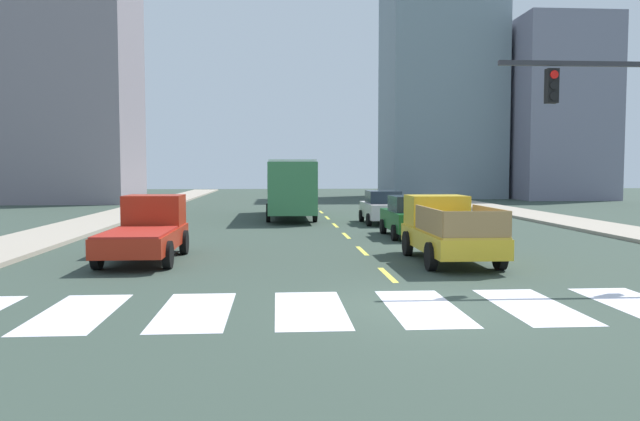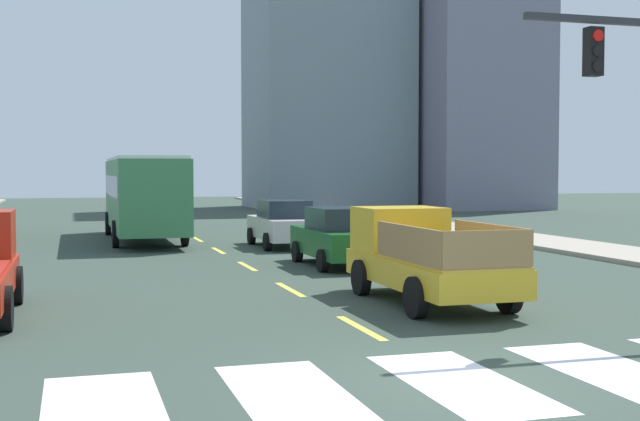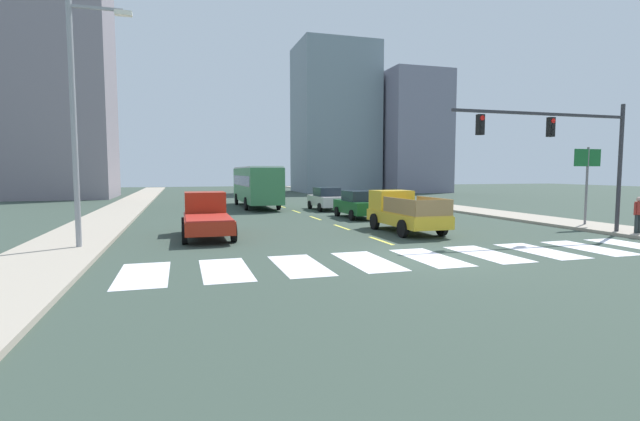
{
  "view_description": "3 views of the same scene",
  "coord_description": "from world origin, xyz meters",
  "views": [
    {
      "loc": [
        -2.95,
        -12.43,
        2.8
      ],
      "look_at": [
        -1.04,
        15.05,
        1.01
      ],
      "focal_mm": 35.27,
      "sensor_mm": 36.0,
      "label": 1
    },
    {
      "loc": [
        -4.89,
        -9.92,
        2.79
      ],
      "look_at": [
        2.75,
        15.77,
        1.52
      ],
      "focal_mm": 46.94,
      "sensor_mm": 36.0,
      "label": 2
    },
    {
      "loc": [
        -8.05,
        -13.78,
        2.91
      ],
      "look_at": [
        -1.11,
        9.28,
        0.89
      ],
      "focal_mm": 25.89,
      "sensor_mm": 36.0,
      "label": 3
    }
  ],
  "objects": [
    {
      "name": "pickup_stakebed",
      "position": [
        2.29,
        6.58,
        0.94
      ],
      "size": [
        2.18,
        5.2,
        1.96
      ],
      "rotation": [
        0.0,
        0.0,
        -0.03
      ],
      "color": "gold",
      "rests_on": "ground"
    },
    {
      "name": "lane_dash_3",
      "position": [
        0.0,
        19.0,
        0.0
      ],
      "size": [
        0.16,
        2.4,
        0.01
      ],
      "primitive_type": "cube",
      "color": "#DED244",
      "rests_on": "ground"
    },
    {
      "name": "traffic_signal_gantry",
      "position": [
        8.51,
        2.7,
        4.2
      ],
      "size": [
        9.02,
        0.27,
        6.0
      ],
      "color": "#2D2D33",
      "rests_on": "ground"
    },
    {
      "name": "lane_dash_4",
      "position": [
        0.0,
        24.0,
        0.0
      ],
      "size": [
        0.16,
        2.4,
        0.01
      ],
      "primitive_type": "cube",
      "color": "#DED244",
      "rests_on": "ground"
    },
    {
      "name": "streetlight_left",
      "position": [
        -11.57,
        4.97,
        4.97
      ],
      "size": [
        2.2,
        0.28,
        9.0
      ],
      "color": "gray",
      "rests_on": "ground"
    },
    {
      "name": "crosswalk_stripe_0",
      "position": [
        -9.15,
        0.0,
        0.0
      ],
      "size": [
        1.4,
        3.51,
        0.01
      ],
      "primitive_type": "cube",
      "color": "silver",
      "rests_on": "ground"
    },
    {
      "name": "lane_dash_5",
      "position": [
        0.0,
        29.0,
        0.0
      ],
      "size": [
        0.16,
        2.4,
        0.01
      ],
      "primitive_type": "cube",
      "color": "#DED244",
      "rests_on": "ground"
    },
    {
      "name": "crosswalk_stripe_7",
      "position": [
        6.86,
        0.0,
        0.0
      ],
      "size": [
        1.4,
        3.51,
        0.01
      ],
      "primitive_type": "cube",
      "color": "silver",
      "rests_on": "ground"
    },
    {
      "name": "sedan_far",
      "position": [
        2.52,
        19.72,
        0.86
      ],
      "size": [
        2.02,
        4.4,
        1.72
      ],
      "rotation": [
        0.0,
        0.0,
        -0.03
      ],
      "color": "silver",
      "rests_on": "ground"
    },
    {
      "name": "lane_dash_7",
      "position": [
        0.0,
        39.0,
        0.0
      ],
      "size": [
        0.16,
        2.4,
        0.01
      ],
      "primitive_type": "cube",
      "color": "#DED244",
      "rests_on": "ground"
    },
    {
      "name": "lane_dash_6",
      "position": [
        0.0,
        34.0,
        0.0
      ],
      "size": [
        0.16,
        2.4,
        0.01
      ],
      "primitive_type": "cube",
      "color": "#DED244",
      "rests_on": "ground"
    },
    {
      "name": "direction_sign_green",
      "position": [
        12.35,
        5.39,
        3.03
      ],
      "size": [
        1.7,
        0.12,
        4.2
      ],
      "color": "slate",
      "rests_on": "ground"
    },
    {
      "name": "crosswalk_stripe_6",
      "position": [
        4.58,
        0.0,
        0.0
      ],
      "size": [
        1.4,
        3.51,
        0.01
      ],
      "primitive_type": "cube",
      "color": "silver",
      "rests_on": "ground"
    },
    {
      "name": "sidewalk_right",
      "position": [
        12.38,
        18.0,
        0.07
      ],
      "size": [
        3.18,
        110.0,
        0.15
      ],
      "primitive_type": "cube",
      "color": "#A29685",
      "rests_on": "ground"
    },
    {
      "name": "crosswalk_stripe_8",
      "position": [
        9.15,
        0.0,
        0.0
      ],
      "size": [
        1.4,
        3.51,
        0.01
      ],
      "primitive_type": "cube",
      "color": "silver",
      "rests_on": "ground"
    },
    {
      "name": "crosswalk_stripe_1",
      "position": [
        -6.86,
        0.0,
        0.0
      ],
      "size": [
        1.4,
        3.51,
        0.01
      ],
      "primitive_type": "cube",
      "color": "silver",
      "rests_on": "ground"
    },
    {
      "name": "sidewalk_left",
      "position": [
        -12.38,
        18.0,
        0.07
      ],
      "size": [
        3.18,
        110.0,
        0.15
      ],
      "primitive_type": "cube",
      "color": "#A29685",
      "rests_on": "ground"
    },
    {
      "name": "block_mid_left",
      "position": [
        23.92,
        47.95,
        8.5
      ],
      "size": [
        8.7,
        11.65,
        17.0
      ],
      "primitive_type": "cube",
      "color": "slate",
      "rests_on": "ground"
    },
    {
      "name": "crosswalk_stripe_5",
      "position": [
        2.29,
        0.0,
        0.0
      ],
      "size": [
        1.4,
        3.51,
        0.01
      ],
      "primitive_type": "cube",
      "color": "silver",
      "rests_on": "ground"
    },
    {
      "name": "lane_dash_2",
      "position": [
        0.0,
        14.0,
        0.0
      ],
      "size": [
        0.16,
        2.4,
        0.01
      ],
      "primitive_type": "cube",
      "color": "#DED244",
      "rests_on": "ground"
    },
    {
      "name": "crosswalk_stripe_3",
      "position": [
        -2.29,
        0.0,
        0.0
      ],
      "size": [
        1.4,
        3.51,
        0.01
      ],
      "primitive_type": "cube",
      "color": "silver",
      "rests_on": "ground"
    },
    {
      "name": "sedan_near_left",
      "position": [
        2.61,
        13.32,
        0.86
      ],
      "size": [
        2.02,
        4.4,
        1.72
      ],
      "rotation": [
        0.0,
        0.0,
        0.02
      ],
      "color": "#175623",
      "rests_on": "ground"
    },
    {
      "name": "lane_dash_0",
      "position": [
        0.0,
        4.0,
        0.0
      ],
      "size": [
        0.16,
        2.4,
        0.01
      ],
      "primitive_type": "cube",
      "color": "#DED244",
      "rests_on": "ground"
    },
    {
      "name": "lane_dash_1",
      "position": [
        0.0,
        9.0,
        0.0
      ],
      "size": [
        0.16,
        2.4,
        0.01
      ],
      "primitive_type": "cube",
      "color": "#DED244",
      "rests_on": "ground"
    },
    {
      "name": "ground_plane",
      "position": [
        0.0,
        0.0,
        0.0
      ],
      "size": [
        160.0,
        160.0,
        0.0
      ],
      "primitive_type": "plane",
      "color": "#324138"
    },
    {
      "name": "crosswalk_stripe_4",
      "position": [
        -0.0,
        0.0,
        0.0
      ],
      "size": [
        1.4,
        3.51,
        0.01
      ],
      "primitive_type": "cube",
      "color": "silver",
      "rests_on": "ground"
    },
    {
      "name": "pickup_dark",
      "position": [
        -7.0,
        7.5,
        0.92
      ],
      "size": [
        2.18,
        5.2,
        1.96
      ],
      "rotation": [
        0.0,
        0.0,
        0.04
      ],
      "color": "#A62411",
      "rests_on": "ground"
    },
    {
      "name": "block_mid_right",
      "position": [
        13.64,
        50.87,
        10.56
      ],
      "size": [
        11.03,
        9.76,
        21.13
      ],
      "primitive_type": "cube",
      "color": "gray",
      "rests_on": "ground"
    },
    {
      "name": "pedestrian_walking",
      "position": [
        11.67,
        1.89,
        1.12
      ],
      "size": [
        0.53,
        0.34,
        1.64
      ],
      "rotation": [
        0.0,
        0.0,
        -1.01
      ],
      "color": "#232D2E",
      "rests_on": "sidewalk_right"
    },
    {
      "name": "crosswalk_stripe_2",
      "position": [
        -4.58,
        0.0,
        0.0
      ],
      "size": [
        1.4,
        3.51,
        0.01
      ],
      "primitive_type": "cube",
      "color": "silver",
      "rests_on": "ground"
    },
    {
      "name": "city_bus",
      "position": [
        -2.14,
        24.1,
        1.95
      ],
      "size": [
        2.72,
        10.8,
        3.32
      ],
      "rotation": [
        0.0,
        0.0,
        -0.03
      ],
      "color": "#397C4A",
      "rests_on": "ground"
    }
  ]
}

